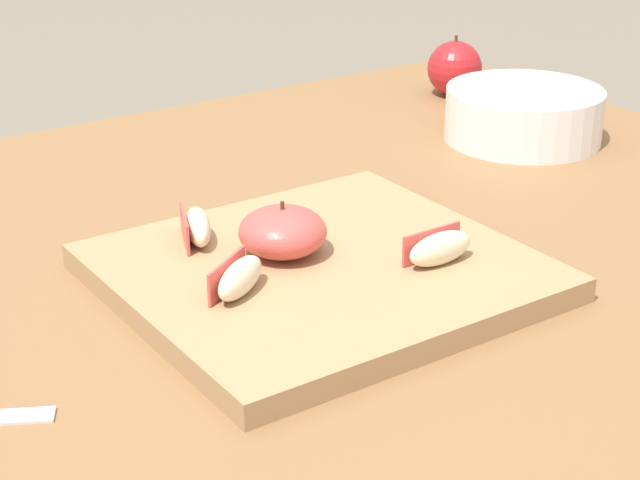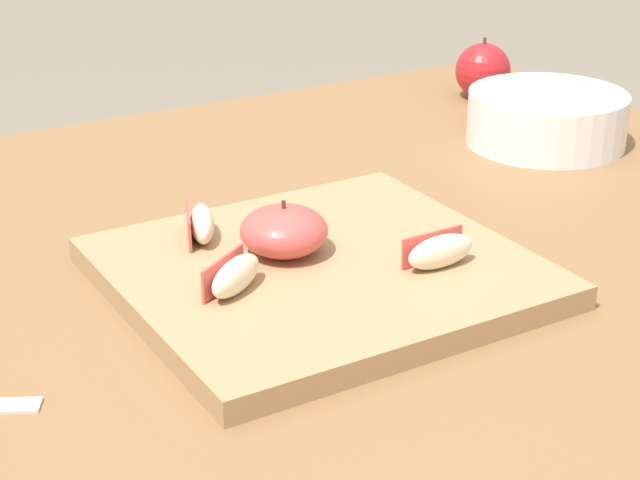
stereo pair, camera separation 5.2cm
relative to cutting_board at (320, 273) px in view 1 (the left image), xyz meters
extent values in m
cube|color=brown|center=(-0.04, 0.08, -0.03)|extent=(1.34, 0.93, 0.03)
cube|color=brown|center=(0.57, 0.49, -0.41)|extent=(0.06, 0.06, 0.74)
cube|color=#A37F56|center=(0.00, 0.00, 0.00)|extent=(0.34, 0.32, 0.02)
ellipsoid|color=#D14C47|center=(-0.02, 0.03, 0.03)|extent=(0.08, 0.08, 0.04)
cylinder|color=#4C3319|center=(-0.02, 0.03, 0.06)|extent=(0.00, 0.00, 0.01)
ellipsoid|color=beige|center=(0.08, -0.06, 0.03)|extent=(0.07, 0.02, 0.03)
cube|color=#D14C47|center=(0.08, -0.05, 0.03)|extent=(0.06, 0.00, 0.03)
ellipsoid|color=beige|center=(-0.07, 0.10, 0.03)|extent=(0.04, 0.07, 0.03)
cube|color=#D14C47|center=(-0.08, 0.10, 0.03)|extent=(0.03, 0.06, 0.03)
ellipsoid|color=beige|center=(-0.09, -0.02, 0.03)|extent=(0.07, 0.05, 0.03)
cube|color=#D14C47|center=(-0.09, -0.01, 0.03)|extent=(0.05, 0.04, 0.03)
sphere|color=#B21E23|center=(0.49, 0.38, 0.03)|extent=(0.07, 0.07, 0.07)
cylinder|color=#4C3319|center=(0.49, 0.38, 0.07)|extent=(0.00, 0.00, 0.01)
cylinder|color=white|center=(0.43, 0.19, 0.02)|extent=(0.19, 0.19, 0.06)
cylinder|color=white|center=(0.43, 0.19, 0.03)|extent=(0.15, 0.15, 0.05)
camera|label=1|loc=(-0.47, -0.68, 0.39)|focal=59.22mm
camera|label=2|loc=(-0.42, -0.71, 0.39)|focal=59.22mm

